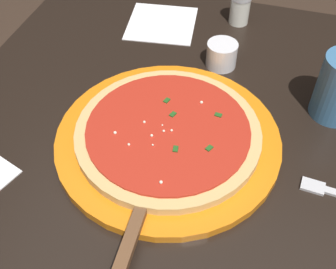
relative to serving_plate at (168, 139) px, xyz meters
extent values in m
cube|color=black|center=(-0.42, -0.35, -0.40)|extent=(0.06, 0.06, 0.73)
cube|color=black|center=(-0.01, 0.03, -0.02)|extent=(0.96, 0.90, 0.03)
cylinder|color=orange|center=(0.00, 0.00, 0.00)|extent=(0.38, 0.38, 0.02)
cylinder|color=#DBB26B|center=(0.00, 0.00, 0.02)|extent=(0.31, 0.31, 0.02)
cylinder|color=red|center=(0.00, 0.00, 0.03)|extent=(0.27, 0.27, 0.00)
sphere|color=#EFEACC|center=(0.11, 0.02, 0.03)|extent=(0.01, 0.01, 0.01)
sphere|color=#EFEACC|center=(0.00, 0.01, 0.03)|extent=(0.00, 0.00, 0.00)
sphere|color=#EFEACC|center=(0.00, -0.04, 0.03)|extent=(0.00, 0.00, 0.00)
sphere|color=#EFEACC|center=(0.04, -0.01, 0.03)|extent=(0.00, 0.00, 0.00)
sphere|color=#EFEACC|center=(0.02, -0.02, 0.03)|extent=(0.00, 0.00, 0.00)
sphere|color=#EFEACC|center=(0.01, 0.00, 0.03)|extent=(0.00, 0.00, 0.00)
sphere|color=#EFEACC|center=(0.05, -0.05, 0.03)|extent=(0.00, 0.00, 0.00)
sphere|color=#EFEACC|center=(0.04, -0.08, 0.03)|extent=(0.01, 0.01, 0.01)
sphere|color=#EFEACC|center=(0.00, -0.01, 0.03)|extent=(0.00, 0.00, 0.00)
sphere|color=#EFEACC|center=(-0.07, 0.04, 0.03)|extent=(0.01, 0.01, 0.01)
cube|color=#23561E|center=(0.02, 0.07, 0.03)|extent=(0.01, 0.01, 0.00)
cube|color=#23561E|center=(0.04, 0.02, 0.03)|extent=(0.01, 0.01, 0.00)
cube|color=#23561E|center=(-0.06, -0.02, 0.03)|extent=(0.01, 0.01, 0.00)
cube|color=#23561E|center=(-0.03, 0.00, 0.03)|extent=(0.01, 0.01, 0.00)
cube|color=#23561E|center=(-0.05, 0.07, 0.03)|extent=(0.01, 0.01, 0.00)
cube|color=silver|center=(0.10, 0.00, 0.01)|extent=(0.09, 0.07, 0.00)
cube|color=brown|center=(0.21, 0.01, 0.01)|extent=(0.13, 0.02, 0.01)
cylinder|color=silver|center=(-0.23, 0.04, 0.02)|extent=(0.06, 0.06, 0.05)
cube|color=white|center=(-0.34, -0.12, -0.01)|extent=(0.17, 0.17, 0.00)
cube|color=silver|center=(0.02, 0.24, -0.01)|extent=(0.03, 0.04, 0.00)
cylinder|color=silver|center=(-0.40, 0.05, 0.02)|extent=(0.04, 0.04, 0.06)
camera|label=1|loc=(0.46, 0.14, 0.53)|focal=45.37mm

